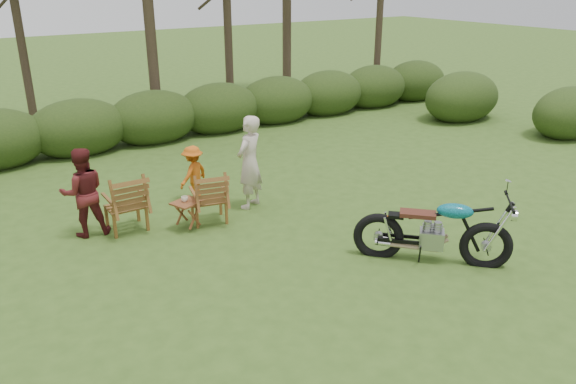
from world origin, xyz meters
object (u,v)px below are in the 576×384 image
motorcycle (429,260)px  adult_a (251,206)px  lawn_chair_right (210,221)px  cup (185,199)px  adult_b (89,234)px  child (195,200)px  lawn_chair_left (128,229)px  side_table (188,215)px

motorcycle → adult_a: size_ratio=1.27×
motorcycle → lawn_chair_right: size_ratio=2.34×
lawn_chair_right → adult_a: size_ratio=0.55×
cup → adult_a: 1.62m
adult_a → adult_b: size_ratio=1.16×
adult_a → adult_b: (-3.04, 0.48, 0.00)m
adult_b → child: adult_b is taller
lawn_chair_left → motorcycle: bearing=134.1°
child → side_table: bearing=32.6°
lawn_chair_right → child: (0.20, 1.09, 0.00)m
adult_b → motorcycle: bearing=145.3°
cup → adult_a: size_ratio=0.07×
lawn_chair_right → lawn_chair_left: 1.48m
adult_a → child: (-0.79, 0.90, 0.00)m
motorcycle → child: bearing=160.7°
motorcycle → lawn_chair_right: 4.05m
motorcycle → side_table: 4.27m
lawn_chair_left → adult_a: size_ratio=0.58×
cup → adult_b: adult_b is taller
side_table → child: 1.38m
motorcycle → lawn_chair_left: (-3.67, 3.84, 0.00)m
child → adult_a: bearing=103.7°
lawn_chair_left → adult_b: bearing=-15.6°
lawn_chair_left → child: bearing=-159.0°
motorcycle → cup: (-2.77, 3.29, 0.58)m
side_table → cup: cup is taller
lawn_chair_left → adult_b: 0.67m
lawn_chair_left → adult_b: (-0.64, 0.19, 0.00)m
lawn_chair_left → child: 1.71m
motorcycle → child: (-2.07, 4.44, 0.00)m
lawn_chair_right → cup: 0.76m
adult_a → child: 1.20m
lawn_chair_left → side_table: lawn_chair_left is taller
cup → child: (0.70, 1.15, -0.58)m
motorcycle → lawn_chair_right: motorcycle is taller
lawn_chair_right → adult_b: (-2.04, 0.68, 0.00)m
side_table → adult_b: 1.77m
lawn_chair_left → adult_a: bearing=173.3°
adult_a → child: size_ratio=1.60×
motorcycle → lawn_chair_left: bearing=179.3°
motorcycle → cup: motorcycle is taller
lawn_chair_left → cup: size_ratio=8.89×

